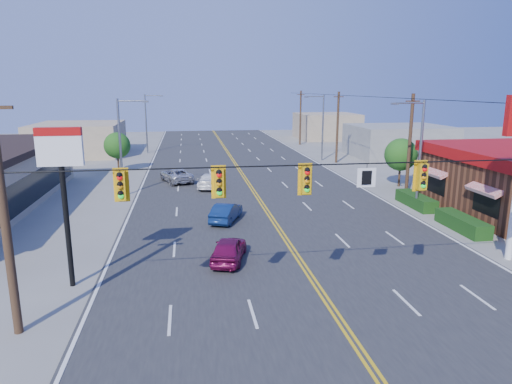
{
  "coord_description": "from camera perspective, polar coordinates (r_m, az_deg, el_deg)",
  "views": [
    {
      "loc": [
        -5.63,
        -16.43,
        8.84
      ],
      "look_at": [
        -1.25,
        12.2,
        2.2
      ],
      "focal_mm": 32.0,
      "sensor_mm": 36.0,
      "label": 1
    }
  ],
  "objects": [
    {
      "name": "road",
      "position": [
        37.9,
        0.09,
        -0.53
      ],
      "size": [
        20.0,
        120.0,
        0.06
      ],
      "primitive_type": "cube",
      "color": "#2D2D30",
      "rests_on": "ground"
    },
    {
      "name": "tree_kfc_rear",
      "position": [
        43.33,
        17.65,
        4.47
      ],
      "size": [
        2.94,
        2.94,
        4.41
      ],
      "color": "#47301E",
      "rests_on": "ground"
    },
    {
      "name": "ground",
      "position": [
        19.49,
        9.39,
        -14.24
      ],
      "size": [
        160.0,
        160.0,
        0.0
      ],
      "primitive_type": "plane",
      "color": "gray",
      "rests_on": "ground"
    },
    {
      "name": "streetlight_nw",
      "position": [
        64.78,
        -13.41,
        8.74
      ],
      "size": [
        2.55,
        0.25,
        8.0
      ],
      "color": "gray",
      "rests_on": "ground"
    },
    {
      "name": "streetlight_ne",
      "position": [
        57.02,
        8.16,
        8.43
      ],
      "size": [
        2.55,
        0.25,
        8.0
      ],
      "color": "gray",
      "rests_on": "ground"
    },
    {
      "name": "car_silver",
      "position": [
        44.09,
        -9.94,
        2.03
      ],
      "size": [
        3.61,
        5.22,
        1.33
      ],
      "primitive_type": "imported",
      "rotation": [
        0.0,
        0.0,
        3.47
      ],
      "color": "#BCBBC1",
      "rests_on": "ground"
    },
    {
      "name": "bld_east_mid",
      "position": [
        63.2,
        17.39,
        6.11
      ],
      "size": [
        12.0,
        10.0,
        4.0
      ],
      "primitive_type": "cube",
      "color": "gray",
      "rests_on": "ground"
    },
    {
      "name": "car_magenta",
      "position": [
        23.81,
        -3.41,
        -7.26
      ],
      "size": [
        2.42,
        4.01,
        1.28
      ],
      "primitive_type": "imported",
      "rotation": [
        0.0,
        0.0,
        2.88
      ],
      "color": "maroon",
      "rests_on": "ground"
    },
    {
      "name": "utility_pole_mid",
      "position": [
        55.58,
        10.15,
        7.92
      ],
      "size": [
        0.28,
        0.28,
        8.4
      ],
      "primitive_type": "cylinder",
      "color": "#47301E",
      "rests_on": "ground"
    },
    {
      "name": "pizza_hut_sign",
      "position": [
        21.44,
        -23.07,
        2.05
      ],
      "size": [
        1.9,
        0.3,
        6.85
      ],
      "color": "black",
      "rests_on": "ground"
    },
    {
      "name": "car_white",
      "position": [
        41.15,
        -5.79,
        1.35
      ],
      "size": [
        2.65,
        4.69,
        1.28
      ],
      "primitive_type": "imported",
      "rotation": [
        0.0,
        0.0,
        2.94
      ],
      "color": "white",
      "rests_on": "ground"
    },
    {
      "name": "streetlight_sw",
      "position": [
        39.02,
        -16.34,
        6.03
      ],
      "size": [
        2.55,
        0.25,
        8.0
      ],
      "color": "gray",
      "rests_on": "ground"
    },
    {
      "name": "bld_west_far",
      "position": [
        66.36,
        -21.28,
        6.21
      ],
      "size": [
        11.0,
        12.0,
        4.2
      ],
      "primitive_type": "cube",
      "color": "tan",
      "rests_on": "ground"
    },
    {
      "name": "tree_west",
      "position": [
        51.33,
        -16.97,
        5.59
      ],
      "size": [
        2.8,
        2.8,
        4.2
      ],
      "color": "#47301E",
      "rests_on": "ground"
    },
    {
      "name": "utility_pole_near",
      "position": [
        39.05,
        18.63,
        5.42
      ],
      "size": [
        0.28,
        0.28,
        8.4
      ],
      "primitive_type": "cylinder",
      "color": "#47301E",
      "rests_on": "ground"
    },
    {
      "name": "signal_span",
      "position": [
        17.78,
        9.6,
        -0.12
      ],
      "size": [
        24.32,
        0.34,
        9.0
      ],
      "color": "#47301E",
      "rests_on": "ground"
    },
    {
      "name": "streetlight_se",
      "position": [
        34.85,
        19.58,
        5.04
      ],
      "size": [
        2.55,
        0.25,
        8.0
      ],
      "color": "gray",
      "rests_on": "ground"
    },
    {
      "name": "utility_pole_far",
      "position": [
        72.8,
        5.57,
        9.2
      ],
      "size": [
        0.28,
        0.28,
        8.4
      ],
      "primitive_type": "cylinder",
      "color": "#47301E",
      "rests_on": "ground"
    },
    {
      "name": "bld_east_far",
      "position": [
        82.48,
        8.8,
        8.14
      ],
      "size": [
        10.0,
        10.0,
        4.4
      ],
      "primitive_type": "cube",
      "color": "tan",
      "rests_on": "ground"
    },
    {
      "name": "car_blue",
      "position": [
        30.73,
        -3.75,
        -2.63
      ],
      "size": [
        2.61,
        3.99,
        1.24
      ],
      "primitive_type": "imported",
      "rotation": [
        0.0,
        0.0,
        2.77
      ],
      "color": "navy",
      "rests_on": "ground"
    }
  ]
}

